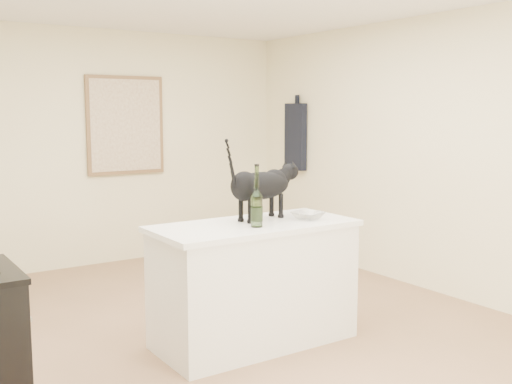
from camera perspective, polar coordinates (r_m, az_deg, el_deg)
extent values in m
plane|color=#966D4F|center=(4.81, -2.55, -13.28)|extent=(5.50, 5.50, 0.00)
plane|color=beige|center=(7.01, -14.35, 3.96)|extent=(4.50, 0.00, 4.50)
plane|color=beige|center=(5.99, 16.16, 3.33)|extent=(0.00, 5.50, 5.50)
cube|color=white|center=(4.56, -0.18, -8.73)|extent=(1.44, 0.67, 0.86)
cube|color=white|center=(4.46, -0.18, -3.18)|extent=(1.50, 0.70, 0.04)
cube|color=brown|center=(7.08, -12.03, 6.09)|extent=(0.90, 0.03, 1.10)
cube|color=beige|center=(7.06, -11.98, 6.09)|extent=(0.82, 0.00, 1.02)
cube|color=black|center=(7.43, 3.69, 5.15)|extent=(0.08, 0.34, 0.80)
cylinder|color=#2F5421|center=(4.28, 0.07, -0.70)|extent=(0.11, 0.11, 0.39)
imported|color=white|center=(4.62, 4.86, -2.21)|extent=(0.28, 0.28, 0.06)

